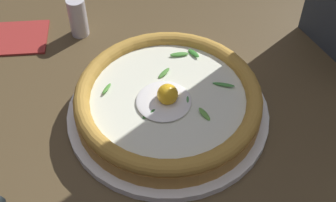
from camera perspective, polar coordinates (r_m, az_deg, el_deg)
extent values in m
cube|color=brown|center=(0.70, 3.58, -4.20)|extent=(2.40, 2.40, 0.03)
cylinder|color=white|center=(0.70, 0.00, -1.42)|extent=(0.30, 0.30, 0.01)
cylinder|color=#B88239|center=(0.69, 0.00, -0.40)|extent=(0.28, 0.28, 0.03)
torus|color=#BB8936|center=(0.67, 0.00, 0.66)|extent=(0.28, 0.28, 0.02)
cylinder|color=white|center=(0.68, 0.00, 0.43)|extent=(0.23, 0.23, 0.00)
ellipsoid|color=white|center=(0.66, -0.54, 0.01)|extent=(0.08, 0.08, 0.01)
sphere|color=yellow|center=(0.66, -0.06, 0.83)|extent=(0.03, 0.03, 0.03)
ellipsoid|color=#276224|center=(0.65, -2.38, -1.59)|extent=(0.01, 0.02, 0.01)
ellipsoid|color=#5F9E3E|center=(0.65, 4.33, -1.74)|extent=(0.03, 0.01, 0.01)
ellipsoid|color=#4F9636|center=(0.69, -7.58, 1.54)|extent=(0.02, 0.03, 0.01)
ellipsoid|color=#4C914A|center=(0.67, 2.27, 0.36)|extent=(0.02, 0.02, 0.01)
ellipsoid|color=#479035|center=(0.73, 1.40, 5.79)|extent=(0.02, 0.03, 0.00)
ellipsoid|color=#3D9032|center=(0.74, 3.19, 5.91)|extent=(0.03, 0.01, 0.01)
ellipsoid|color=#458F3E|center=(0.69, 6.87, 2.03)|extent=(0.03, 0.02, 0.01)
ellipsoid|color=#5AA03F|center=(0.70, -0.51, 3.48)|extent=(0.01, 0.03, 0.01)
cube|color=maroon|center=(0.88, -19.22, 7.41)|extent=(0.15, 0.17, 0.01)
cylinder|color=silver|center=(0.83, -11.07, 10.13)|extent=(0.03, 0.03, 0.07)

